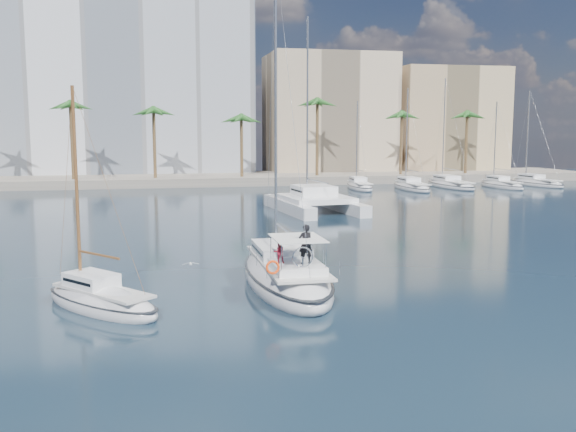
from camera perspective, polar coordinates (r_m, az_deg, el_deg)
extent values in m
plane|color=black|center=(35.40, -0.63, -5.18)|extent=(160.00, 160.00, 0.00)
cube|color=gray|center=(95.37, -7.82, 3.26)|extent=(120.00, 14.00, 1.20)
cube|color=white|center=(107.15, -14.96, 10.73)|extent=(42.00, 16.00, 28.00)
cube|color=#C7AF8E|center=(107.77, 3.61, 8.82)|extent=(20.00, 14.00, 20.00)
cube|color=tan|center=(112.91, 13.82, 8.06)|extent=(18.00, 12.00, 18.00)
cylinder|color=brown|center=(91.13, -7.69, 5.98)|extent=(0.44, 0.44, 10.50)
sphere|color=#255A21|center=(91.13, -7.75, 9.29)|extent=(3.60, 3.60, 3.60)
cylinder|color=brown|center=(99.59, 12.32, 6.02)|extent=(0.44, 0.44, 10.50)
sphere|color=#255A21|center=(99.59, 12.41, 9.04)|extent=(3.60, 3.60, 3.60)
ellipsoid|color=silver|center=(32.69, -0.21, -5.61)|extent=(3.87, 11.92, 2.47)
ellipsoid|color=black|center=(32.61, -0.21, -5.01)|extent=(3.90, 12.04, 0.18)
cube|color=silver|center=(32.27, -0.13, -4.09)|extent=(2.75, 8.94, 0.12)
cube|color=white|center=(33.51, -0.62, -3.02)|extent=(2.57, 3.91, 0.60)
cube|color=black|center=(33.51, -0.62, -2.98)|extent=(2.59, 3.45, 0.14)
cylinder|color=#B7BABF|center=(34.30, -1.11, 9.82)|extent=(0.15, 0.15, 15.60)
cylinder|color=#B7BABF|center=(32.32, -0.26, -1.26)|extent=(0.14, 4.81, 0.11)
cube|color=white|center=(30.03, 0.79, -4.51)|extent=(2.28, 2.99, 0.36)
cube|color=white|center=(29.66, 0.85, -1.97)|extent=(2.28, 2.99, 0.04)
torus|color=silver|center=(28.81, 1.31, -3.68)|extent=(0.96, 0.06, 0.96)
torus|color=#F9400D|center=(28.13, -1.36, -4.58)|extent=(0.63, 0.20, 0.64)
imported|color=black|center=(29.62, 1.57, -2.51)|extent=(0.73, 0.53, 1.85)
imported|color=maroon|center=(29.78, -0.81, -3.22)|extent=(0.53, 0.42, 1.07)
ellipsoid|color=silver|center=(29.75, -16.24, -7.51)|extent=(6.31, 6.95, 1.68)
ellipsoid|color=black|center=(29.69, -16.26, -7.06)|extent=(6.37, 7.02, 0.18)
cube|color=silver|center=(29.48, -16.13, -6.36)|extent=(4.66, 5.16, 0.12)
cube|color=white|center=(30.06, -17.08, -5.42)|extent=(2.66, 2.77, 0.60)
cube|color=black|center=(30.06, -17.08, -5.38)|extent=(2.50, 2.57, 0.14)
cylinder|color=brown|center=(30.11, -18.28, 2.51)|extent=(0.15, 0.15, 8.86)
cylinder|color=brown|center=(29.32, -16.48, -3.33)|extent=(1.93, 2.30, 0.11)
cube|color=silver|center=(61.56, 0.00, 0.86)|extent=(2.56, 12.94, 1.10)
cube|color=silver|center=(63.36, 4.52, 1.03)|extent=(2.56, 12.94, 1.10)
cube|color=white|center=(61.73, 2.51, 1.57)|extent=(6.56, 7.67, 0.50)
cube|color=white|center=(62.26, 2.30, 2.27)|extent=(3.93, 4.22, 1.00)
cube|color=black|center=(62.25, 2.30, 2.32)|extent=(3.90, 3.71, 0.18)
cylinder|color=#B7BABF|center=(63.83, 1.73, 9.68)|extent=(0.18, 0.18, 17.18)
ellipsoid|color=silver|center=(35.91, -8.65, -4.24)|extent=(0.19, 0.37, 0.17)
sphere|color=silver|center=(36.07, -8.67, -4.15)|extent=(0.10, 0.10, 0.10)
cube|color=gray|center=(35.89, -9.07, -4.20)|extent=(0.42, 0.15, 0.10)
cube|color=gray|center=(35.92, -8.23, -4.17)|extent=(0.42, 0.15, 0.10)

